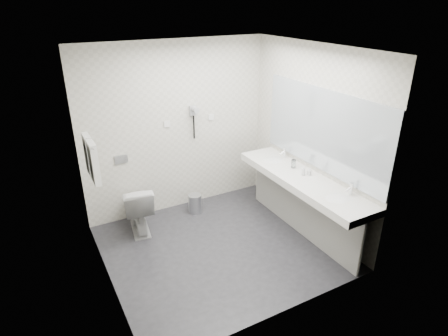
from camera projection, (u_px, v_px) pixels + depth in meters
floor at (219, 247)px, 4.98m from camera, size 2.80×2.80×0.00m
ceiling at (218, 49)px, 3.96m from camera, size 2.80×2.80×0.00m
wall_back at (177, 129)px, 5.51m from camera, size 2.80×0.00×2.80m
wall_front at (286, 209)px, 3.43m from camera, size 2.80×0.00×2.80m
wall_left at (97, 185)px, 3.86m from camera, size 0.00×2.60×2.60m
wall_right at (311, 140)px, 5.08m from camera, size 0.00×2.60×2.60m
vanity_counter at (302, 180)px, 4.99m from camera, size 0.55×2.20×0.10m
vanity_panel at (301, 208)px, 5.17m from camera, size 0.03×2.15×0.75m
vanity_post_near at (361, 248)px, 4.35m from camera, size 0.06×0.06×0.75m
vanity_post_far at (260, 178)px, 6.02m from camera, size 0.06×0.06×0.75m
mirror at (322, 130)px, 4.83m from camera, size 0.02×2.20×1.05m
basin_near at (338, 199)px, 4.45m from camera, size 0.40×0.31×0.05m
basin_far at (273, 161)px, 5.49m from camera, size 0.40×0.31×0.05m
faucet_near at (351, 189)px, 4.50m from camera, size 0.04×0.04×0.15m
faucet_far at (285, 153)px, 5.54m from camera, size 0.04×0.04×0.15m
soap_bottle_a at (309, 171)px, 5.00m from camera, size 0.06×0.06×0.10m
soap_bottle_c at (303, 171)px, 4.99m from camera, size 0.06×0.06×0.13m
glass_left at (294, 164)px, 5.21m from camera, size 0.08×0.08×0.12m
glass_right at (294, 164)px, 5.22m from camera, size 0.07×0.07×0.10m
toilet at (138, 207)px, 5.23m from camera, size 0.50×0.75×0.70m
flush_plate at (121, 159)px, 5.25m from camera, size 0.18×0.02×0.12m
pedal_bin at (195, 204)px, 5.75m from camera, size 0.22×0.22×0.28m
bin_lid at (195, 195)px, 5.69m from camera, size 0.20×0.20×0.02m
towel_rail at (88, 140)px, 4.20m from camera, size 0.02×0.62×0.02m
towel_near at (94, 163)px, 4.18m from camera, size 0.07×0.24×0.48m
towel_far at (89, 154)px, 4.40m from camera, size 0.07×0.24×0.48m
dryer_cradle at (193, 110)px, 5.49m from camera, size 0.10×0.04×0.14m
dryer_barrel at (195, 110)px, 5.43m from camera, size 0.08×0.14×0.08m
dryer_cord at (194, 127)px, 5.58m from camera, size 0.02×0.02×0.35m
switch_plate_a at (167, 124)px, 5.40m from camera, size 0.09×0.02×0.09m
switch_plate_b at (211, 117)px, 5.70m from camera, size 0.09×0.02×0.09m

